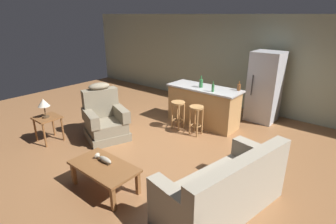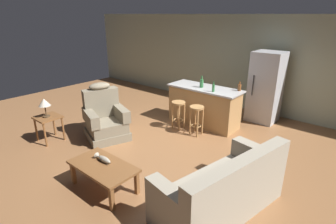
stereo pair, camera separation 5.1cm
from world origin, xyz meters
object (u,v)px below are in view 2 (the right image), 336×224
Objects in this scene: bottle_short_amber at (213,88)px; bar_stool_left at (178,110)px; couch at (223,190)px; bottle_wine_dark at (202,83)px; fish_figurine at (103,159)px; table_lamp at (44,103)px; bottle_tall_green at (239,87)px; recliner_near_lamp at (105,119)px; kitchen_island at (204,106)px; bar_stool_right at (197,115)px; end_table at (48,121)px; refrigerator at (266,87)px; coffee_table at (103,168)px.

bar_stool_left is at bearing -146.45° from bottle_short_amber.
couch is 7.20× the size of bottle_wine_dark.
table_lamp is at bearing 175.09° from fish_figurine.
couch is 4.00m from table_lamp.
bottle_tall_green is (2.79, 3.20, 0.16)m from table_lamp.
bottle_short_amber is 0.43m from bottle_wine_dark.
table_lamp is (-2.17, 0.19, 0.41)m from fish_figurine.
fish_figurine is at bearing -100.31° from bottle_tall_green.
table_lamp reaches higher than bar_stool_left.
bar_stool_left is (-0.45, 2.50, 0.01)m from fish_figurine.
recliner_near_lamp is 4.26× the size of bottle_wine_dark.
kitchen_island is 2.65× the size of bar_stool_right.
fish_figurine is 2.54m from bar_stool_left.
end_table is at bearing -109.89° from recliner_near_lamp.
end_table is at bearing 174.46° from fish_figurine.
couch is at bearing 12.41° from recliner_near_lamp.
refrigerator is 7.29× the size of bottle_short_amber.
bottle_short_amber is (1.62, 1.82, 0.62)m from recliner_near_lamp.
bottle_wine_dark reaches higher than kitchen_island.
bottle_tall_green is (0.55, 0.89, 0.56)m from bar_stool_right.
bar_stool_left is 2.41× the size of bottle_wine_dark.
bar_stool_right is at bearing -36.04° from couch.
bottle_wine_dark is at bearing 55.30° from end_table.
couch is at bearing 20.67° from fish_figurine.
refrigerator reaches higher than recliner_near_lamp.
kitchen_island is 0.69m from bottle_short_amber.
bar_stool_left is (-0.30, -0.63, -0.01)m from kitchen_island.
bottle_wine_dark is at bearing 115.46° from bar_stool_right.
bottle_tall_green reaches higher than couch.
table_lamp reaches higher than couch.
table_lamp is at bearing 173.43° from coffee_table.
coffee_table is 1.92m from recliner_near_lamp.
end_table is (-2.19, 0.21, -0.00)m from fish_figurine.
kitchen_island reaches higher than fish_figurine.
bar_stool_right reaches higher than fish_figurine.
bottle_tall_green is 0.88× the size of bottle_short_amber.
couch is 2.50m from bar_stool_right.
bottle_tall_green is at bearing -55.92° from couch.
bottle_wine_dark is at bearing -135.39° from kitchen_island.
coffee_table is at bearing -98.71° from bottle_tall_green.
bottle_wine_dark is (-1.97, 2.41, 0.72)m from couch.
fish_figurine reaches higher than coffee_table.
bottle_tall_green is (-1.14, 2.72, 0.69)m from couch.
kitchen_island is at bearing 92.72° from fish_figurine.
end_table is 1.37× the size of table_lamp.
recliner_near_lamp reaches higher than bottle_short_amber.
kitchen_island reaches higher than couch.
bottle_wine_dark is (0.24, 0.57, 0.58)m from bar_stool_left.
bottle_short_amber reaches higher than couch.
bottle_wine_dark reaches higher than fish_figurine.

